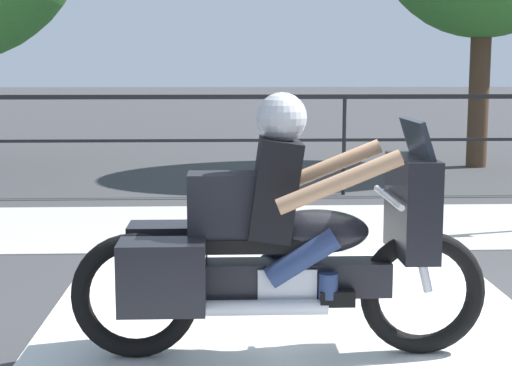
# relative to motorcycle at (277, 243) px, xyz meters

# --- Properties ---
(ground_plane) EXTENTS (120.00, 120.00, 0.00)m
(ground_plane) POSITION_rel_motorcycle_xyz_m (1.28, 0.39, -0.69)
(ground_plane) COLOR #38383A
(sidewalk_band) EXTENTS (44.00, 2.40, 0.01)m
(sidewalk_band) POSITION_rel_motorcycle_xyz_m (1.28, 3.79, -0.68)
(sidewalk_band) COLOR #A8A59E
(sidewalk_band) RESTS_ON ground
(crosswalk_band) EXTENTS (3.32, 6.00, 0.01)m
(crosswalk_band) POSITION_rel_motorcycle_xyz_m (0.14, 0.19, -0.68)
(crosswalk_band) COLOR silver
(crosswalk_band) RESTS_ON ground
(fence_railing) EXTENTS (36.00, 0.05, 1.34)m
(fence_railing) POSITION_rel_motorcycle_xyz_m (1.28, 5.84, 0.36)
(fence_railing) COLOR black
(fence_railing) RESTS_ON ground
(motorcycle) EXTENTS (2.45, 0.76, 1.56)m
(motorcycle) POSITION_rel_motorcycle_xyz_m (0.00, 0.00, 0.00)
(motorcycle) COLOR black
(motorcycle) RESTS_ON ground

